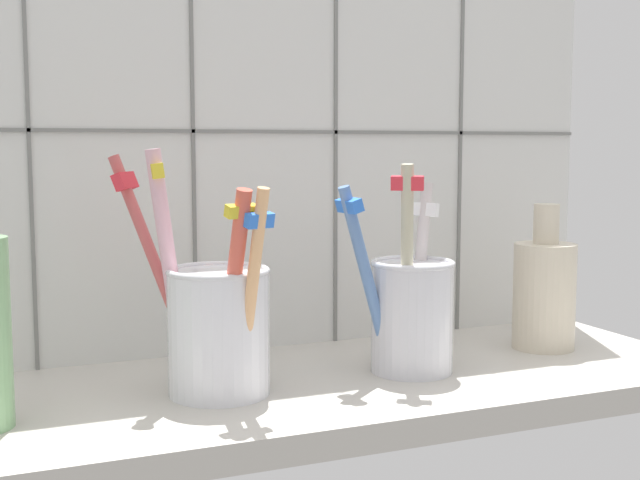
{
  "coord_description": "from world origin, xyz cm",
  "views": [
    {
      "loc": [
        -23.74,
        -57.45,
        19.53
      ],
      "look_at": [
        0.0,
        -0.81,
        12.66
      ],
      "focal_mm": 47.38,
      "sensor_mm": 36.0,
      "label": 1
    }
  ],
  "objects": [
    {
      "name": "counter_slab",
      "position": [
        0.0,
        0.0,
        1.0
      ],
      "size": [
        64.0,
        22.0,
        2.0
      ],
      "primitive_type": "cube",
      "color": "#BCB7AD",
      "rests_on": "ground"
    },
    {
      "name": "tile_wall_back",
      "position": [
        0.0,
        12.0,
        22.5
      ],
      "size": [
        64.0,
        2.2,
        45.0
      ],
      "color": "silver",
      "rests_on": "ground"
    },
    {
      "name": "toothbrush_cup_left",
      "position": [
        -7.95,
        -0.88,
        7.14
      ],
      "size": [
        10.52,
        10.64,
        17.39
      ],
      "color": "white",
      "rests_on": "counter_slab"
    },
    {
      "name": "toothbrush_cup_right",
      "position": [
        7.61,
        -0.83,
        6.94
      ],
      "size": [
        9.87,
        6.55,
        16.24
      ],
      "color": "silver",
      "rests_on": "counter_slab"
    },
    {
      "name": "ceramic_vase",
      "position": [
        22.06,
        1.51,
        6.95
      ],
      "size": [
        5.35,
        5.35,
        12.58
      ],
      "color": "beige",
      "rests_on": "counter_slab"
    }
  ]
}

